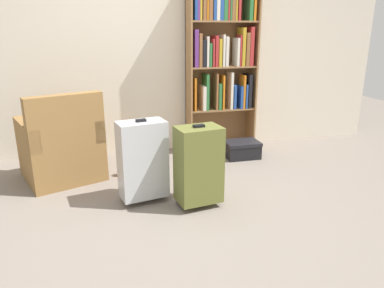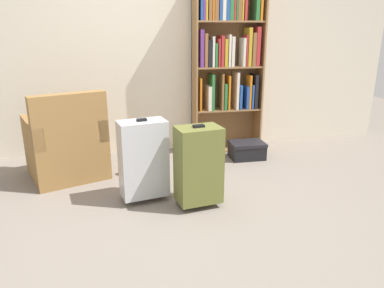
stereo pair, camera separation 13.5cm
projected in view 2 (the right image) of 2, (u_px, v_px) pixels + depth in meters
ground_plane at (187, 220)px, 2.94m from camera, size 10.41×10.41×0.00m
back_wall at (157, 43)px, 4.32m from camera, size 5.95×0.10×2.60m
bookshelf at (228, 55)px, 4.32m from camera, size 0.83×0.29×2.04m
armchair at (67, 147)px, 3.72m from camera, size 0.90×0.90×0.90m
mug at (125, 170)px, 3.83m from camera, size 0.12×0.08×0.10m
storage_box at (247, 150)px, 4.31m from camera, size 0.40×0.29×0.20m
suitcase_olive at (198, 165)px, 3.07m from camera, size 0.40×0.31×0.72m
suitcase_silver at (143, 159)px, 3.17m from camera, size 0.44×0.31×0.75m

